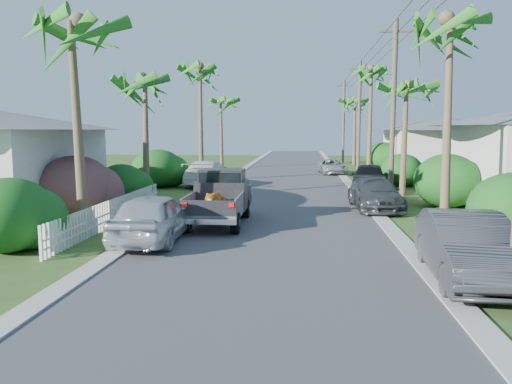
# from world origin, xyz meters

# --- Properties ---
(ground) EXTENTS (120.00, 120.00, 0.00)m
(ground) POSITION_xyz_m (0.00, 0.00, 0.00)
(ground) COLOR #334C1C
(ground) RESTS_ON ground
(road) EXTENTS (8.00, 100.00, 0.02)m
(road) POSITION_xyz_m (0.00, 25.00, 0.01)
(road) COLOR #38383A
(road) RESTS_ON ground
(curb_left) EXTENTS (0.60, 100.00, 0.06)m
(curb_left) POSITION_xyz_m (-4.30, 25.00, 0.03)
(curb_left) COLOR #A5A39E
(curb_left) RESTS_ON ground
(curb_right) EXTENTS (0.60, 100.00, 0.06)m
(curb_right) POSITION_xyz_m (4.30, 25.00, 0.03)
(curb_right) COLOR #A5A39E
(curb_right) RESTS_ON ground
(pickup_truck) EXTENTS (1.98, 5.12, 2.06)m
(pickup_truck) POSITION_xyz_m (-2.04, 6.30, 1.01)
(pickup_truck) COLOR black
(pickup_truck) RESTS_ON ground
(parked_car_rn) EXTENTS (1.98, 4.94, 1.60)m
(parked_car_rn) POSITION_xyz_m (5.00, -0.76, 0.80)
(parked_car_rn) COLOR #313236
(parked_car_rn) RESTS_ON ground
(parked_car_rm) EXTENTS (2.26, 4.96, 1.41)m
(parked_car_rm) POSITION_xyz_m (4.41, 10.10, 0.70)
(parked_car_rm) COLOR #34383A
(parked_car_rm) RESTS_ON ground
(parked_car_rf) EXTENTS (2.54, 5.07, 1.66)m
(parked_car_rf) POSITION_xyz_m (5.00, 16.69, 0.83)
(parked_car_rf) COLOR black
(parked_car_rf) RESTS_ON ground
(parked_car_rd) EXTENTS (2.38, 4.48, 1.20)m
(parked_car_rd) POSITION_xyz_m (3.60, 28.73, 0.60)
(parked_car_rd) COLOR #ACAEB4
(parked_car_rd) RESTS_ON ground
(parked_car_ln) EXTENTS (1.88, 4.65, 1.58)m
(parked_car_ln) POSITION_xyz_m (-3.64, 2.65, 0.79)
(parked_car_ln) COLOR silver
(parked_car_ln) RESTS_ON ground
(parked_car_lf) EXTENTS (2.54, 5.74, 1.64)m
(parked_car_lf) POSITION_xyz_m (-5.00, 19.16, 0.82)
(parked_car_lf) COLOR white
(parked_car_lf) RESTS_ON ground
(palm_l_a) EXTENTS (4.40, 4.40, 8.20)m
(palm_l_a) POSITION_xyz_m (-6.20, 3.00, 6.93)
(palm_l_a) COLOR brown
(palm_l_a) RESTS_ON ground
(palm_l_b) EXTENTS (4.40, 4.40, 7.40)m
(palm_l_b) POSITION_xyz_m (-6.80, 12.00, 6.15)
(palm_l_b) COLOR brown
(palm_l_b) RESTS_ON ground
(palm_l_c) EXTENTS (4.40, 4.40, 9.20)m
(palm_l_c) POSITION_xyz_m (-6.00, 22.00, 7.91)
(palm_l_c) COLOR brown
(palm_l_c) RESTS_ON ground
(palm_l_d) EXTENTS (4.40, 4.40, 7.70)m
(palm_l_d) POSITION_xyz_m (-6.50, 34.00, 6.44)
(palm_l_d) COLOR brown
(palm_l_d) RESTS_ON ground
(palm_r_a) EXTENTS (4.40, 4.40, 8.70)m
(palm_r_a) POSITION_xyz_m (6.30, 6.00, 7.42)
(palm_r_a) COLOR brown
(palm_r_a) RESTS_ON ground
(palm_r_b) EXTENTS (4.40, 4.40, 7.20)m
(palm_r_b) POSITION_xyz_m (6.60, 15.00, 5.95)
(palm_r_b) COLOR brown
(palm_r_b) RESTS_ON ground
(palm_r_c) EXTENTS (4.40, 4.40, 9.40)m
(palm_r_c) POSITION_xyz_m (6.20, 26.00, 8.11)
(palm_r_c) COLOR brown
(palm_r_c) RESTS_ON ground
(palm_r_d) EXTENTS (4.40, 4.40, 8.00)m
(palm_r_d) POSITION_xyz_m (6.50, 40.00, 6.74)
(palm_r_d) COLOR brown
(palm_r_d) RESTS_ON ground
(shrub_l_a) EXTENTS (2.60, 2.86, 2.20)m
(shrub_l_a) POSITION_xyz_m (-7.50, 1.00, 1.10)
(shrub_l_a) COLOR #134416
(shrub_l_a) RESTS_ON ground
(shrub_l_b) EXTENTS (3.00, 3.30, 2.60)m
(shrub_l_b) POSITION_xyz_m (-7.80, 6.00, 1.30)
(shrub_l_b) COLOR #A91854
(shrub_l_b) RESTS_ON ground
(shrub_l_c) EXTENTS (2.40, 2.64, 2.00)m
(shrub_l_c) POSITION_xyz_m (-7.40, 10.00, 1.00)
(shrub_l_c) COLOR #134416
(shrub_l_c) RESTS_ON ground
(shrub_l_d) EXTENTS (3.20, 3.52, 2.40)m
(shrub_l_d) POSITION_xyz_m (-8.00, 18.00, 1.20)
(shrub_l_d) COLOR #134416
(shrub_l_d) RESTS_ON ground
(shrub_r_b) EXTENTS (3.00, 3.30, 2.50)m
(shrub_r_b) POSITION_xyz_m (7.80, 11.00, 1.25)
(shrub_r_b) COLOR #134416
(shrub_r_b) RESTS_ON ground
(shrub_r_c) EXTENTS (2.60, 2.86, 2.10)m
(shrub_r_c) POSITION_xyz_m (7.50, 20.00, 1.05)
(shrub_r_c) COLOR #134416
(shrub_r_c) RESTS_ON ground
(shrub_r_d) EXTENTS (3.20, 3.52, 2.60)m
(shrub_r_d) POSITION_xyz_m (8.00, 30.00, 1.30)
(shrub_r_d) COLOR #134416
(shrub_r_d) RESTS_ON ground
(picket_fence) EXTENTS (0.10, 11.00, 1.00)m
(picket_fence) POSITION_xyz_m (-6.00, 5.50, 0.50)
(picket_fence) COLOR white
(picket_fence) RESTS_ON ground
(house_right_far) EXTENTS (9.00, 8.00, 4.60)m
(house_right_far) POSITION_xyz_m (13.00, 30.00, 2.12)
(house_right_far) COLOR silver
(house_right_far) RESTS_ON ground
(utility_pole_b) EXTENTS (1.60, 0.26, 9.00)m
(utility_pole_b) POSITION_xyz_m (5.60, 13.00, 4.60)
(utility_pole_b) COLOR brown
(utility_pole_b) RESTS_ON ground
(utility_pole_c) EXTENTS (1.60, 0.26, 9.00)m
(utility_pole_c) POSITION_xyz_m (5.60, 28.00, 4.60)
(utility_pole_c) COLOR brown
(utility_pole_c) RESTS_ON ground
(utility_pole_d) EXTENTS (1.60, 0.26, 9.00)m
(utility_pole_d) POSITION_xyz_m (5.60, 43.00, 4.60)
(utility_pole_d) COLOR brown
(utility_pole_d) RESTS_ON ground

